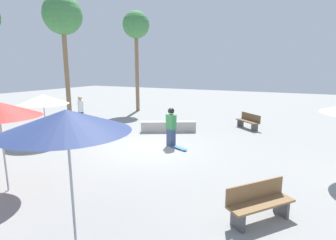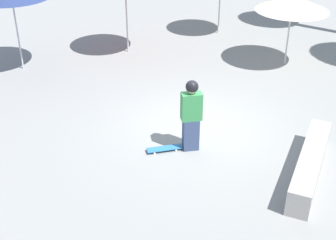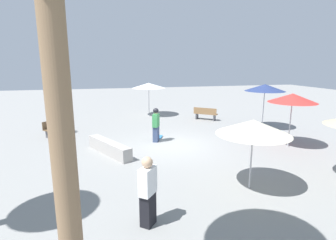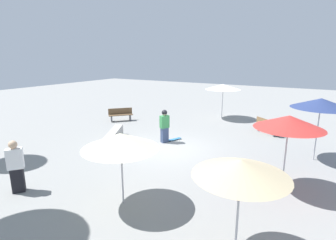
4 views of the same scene
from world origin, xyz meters
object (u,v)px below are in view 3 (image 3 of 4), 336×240
object	(u,v)px
shade_umbrella_white	(149,86)
bench_far	(58,127)
concrete_ledge	(109,148)
shade_umbrella_navy	(265,88)
shade_umbrella_red	(293,98)
bystander_watching	(148,192)
skateboard	(160,137)
shade_umbrella_cream	(253,127)
bench_near	(205,114)
skater_main	(156,124)

from	to	relation	value
shade_umbrella_white	bench_far	bearing A→B (deg)	36.42
concrete_ledge	bench_far	bearing A→B (deg)	-54.49
shade_umbrella_navy	shade_umbrella_red	xyz separation A→B (m)	(0.81, 3.37, -0.15)
shade_umbrella_red	bystander_watching	world-z (taller)	shade_umbrella_red
skateboard	shade_umbrella_red	bearing A→B (deg)	-92.35
bench_far	shade_umbrella_cream	distance (m)	10.58
bench_near	shade_umbrella_white	distance (m)	4.60
skateboard	bystander_watching	bearing A→B (deg)	-169.98
bench_far	shade_umbrella_navy	world-z (taller)	shade_umbrella_navy
skateboard	shade_umbrella_cream	world-z (taller)	shade_umbrella_cream
skater_main	bench_near	world-z (taller)	skater_main
concrete_ledge	bystander_watching	world-z (taller)	bystander_watching
skater_main	bench_far	xyz separation A→B (m)	(4.92, -2.42, -0.48)
bench_near	shade_umbrella_cream	bearing A→B (deg)	-64.53
bench_far	shade_umbrella_red	xyz separation A→B (m)	(-10.76, 4.62, 1.85)
bystander_watching	concrete_ledge	bearing A→B (deg)	-132.99
shade_umbrella_cream	shade_umbrella_red	bearing A→B (deg)	-139.90
skater_main	bench_far	bearing A→B (deg)	91.40
skater_main	shade_umbrella_red	size ratio (longest dim) A/B	0.68
shade_umbrella_red	shade_umbrella_white	bearing A→B (deg)	-59.97
shade_umbrella_cream	bystander_watching	bearing A→B (deg)	18.80
shade_umbrella_white	bystander_watching	size ratio (longest dim) A/B	1.41
shade_umbrella_red	skater_main	bearing A→B (deg)	-20.66
shade_umbrella_white	shade_umbrella_red	bearing A→B (deg)	120.03
shade_umbrella_red	bystander_watching	distance (m)	8.69
shade_umbrella_navy	shade_umbrella_white	world-z (taller)	shade_umbrella_navy
skateboard	bystander_watching	size ratio (longest dim) A/B	0.47
skater_main	shade_umbrella_cream	size ratio (longest dim) A/B	0.76
concrete_ledge	bystander_watching	bearing A→B (deg)	98.53
concrete_ledge	shade_umbrella_red	xyz separation A→B (m)	(-8.13, 0.93, 2.00)
shade_umbrella_red	bystander_watching	bearing A→B (deg)	31.43
bench_near	bench_far	bearing A→B (deg)	-129.70
skateboard	bench_far	bearing A→B (deg)	93.77
skater_main	shade_umbrella_navy	xyz separation A→B (m)	(-6.65, -1.17, 1.52)
bench_near	shade_umbrella_white	world-z (taller)	shade_umbrella_white
skateboard	shade_umbrella_white	distance (m)	6.47
shade_umbrella_cream	bench_near	bearing A→B (deg)	-103.63
concrete_ledge	shade_umbrella_red	world-z (taller)	shade_umbrella_red
concrete_ledge	shade_umbrella_cream	size ratio (longest dim) A/B	1.25
skater_main	shade_umbrella_cream	bearing A→B (deg)	-133.57
shade_umbrella_navy	shade_umbrella_red	size ratio (longest dim) A/B	1.06
skateboard	bench_far	size ratio (longest dim) A/B	0.55
bench_near	bench_far	distance (m)	9.36
skateboard	concrete_ledge	xyz separation A→B (m)	(2.57, 1.79, 0.22)
skateboard	shade_umbrella_cream	size ratio (longest dim) A/B	0.37
bench_near	skater_main	bearing A→B (deg)	-96.05
skateboard	shade_umbrella_navy	bearing A→B (deg)	-60.43
shade_umbrella_red	shade_umbrella_white	xyz separation A→B (m)	(5.09, -8.80, -0.05)
skater_main	shade_umbrella_red	xyz separation A→B (m)	(-5.84, 2.20, 1.37)
skater_main	shade_umbrella_navy	size ratio (longest dim) A/B	0.64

